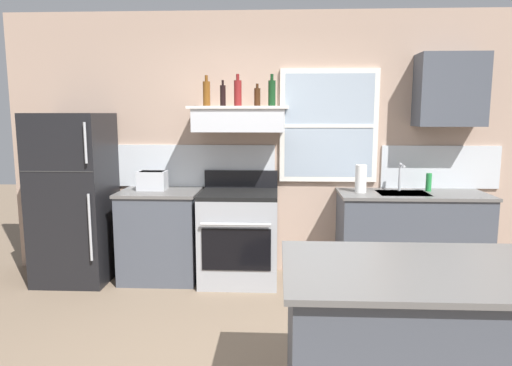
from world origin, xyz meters
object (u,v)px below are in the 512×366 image
(bottle_balsamic_dark, at_px, (223,95))
(bottle_red_label_wine, at_px, (238,93))
(bottle_amber_wine, at_px, (207,93))
(bottle_dark_green_wine, at_px, (272,93))
(paper_towel_roll, at_px, (361,179))
(stove_range, at_px, (239,236))
(bottle_brown_stout, at_px, (257,97))
(toaster, at_px, (152,180))
(kitchen_island, at_px, (417,351))
(dish_soap_bottle, at_px, (429,182))
(refrigerator, at_px, (74,198))

(bottle_balsamic_dark, distance_m, bottle_red_label_wine, 0.16)
(bottle_amber_wine, xyz_separation_m, bottle_dark_green_wine, (0.64, -0.03, 0.00))
(bottle_amber_wine, height_order, paper_towel_roll, bottle_amber_wine)
(stove_range, distance_m, bottle_brown_stout, 1.39)
(bottle_red_label_wine, xyz_separation_m, bottle_brown_stout, (0.18, 0.10, -0.04))
(toaster, distance_m, bottle_red_label_wine, 1.23)
(paper_towel_roll, xyz_separation_m, kitchen_island, (-0.08, -2.24, -0.59))
(bottle_balsamic_dark, relative_size, dish_soap_bottle, 1.39)
(bottle_brown_stout, bearing_deg, kitchen_island, -68.29)
(refrigerator, xyz_separation_m, bottle_balsamic_dark, (1.49, 0.11, 1.01))
(bottle_amber_wine, relative_size, bottle_balsamic_dark, 1.20)
(bottle_balsamic_dark, bearing_deg, bottle_brown_stout, 10.19)
(kitchen_island, bearing_deg, paper_towel_roll, 87.84)
(bottle_amber_wine, relative_size, bottle_brown_stout, 1.37)
(bottle_brown_stout, relative_size, kitchen_island, 0.16)
(bottle_amber_wine, xyz_separation_m, paper_towel_roll, (1.52, -0.09, -0.83))
(toaster, xyz_separation_m, bottle_balsamic_dark, (0.72, 0.00, 0.84))
(bottle_red_label_wine, distance_m, bottle_brown_stout, 0.21)
(toaster, bearing_deg, stove_range, -5.60)
(bottle_red_label_wine, height_order, bottle_dark_green_wine, bottle_dark_green_wine)
(refrigerator, bearing_deg, bottle_dark_green_wine, 3.45)
(dish_soap_bottle, relative_size, kitchen_island, 0.13)
(toaster, xyz_separation_m, paper_towel_roll, (2.08, -0.05, 0.04))
(paper_towel_roll, relative_size, dish_soap_bottle, 1.50)
(bottle_amber_wine, xyz_separation_m, bottle_balsamic_dark, (0.17, -0.04, -0.02))
(toaster, bearing_deg, bottle_brown_stout, 3.46)
(bottle_red_label_wine, distance_m, kitchen_island, 2.88)
(refrigerator, height_order, toaster, refrigerator)
(bottle_brown_stout, relative_size, paper_towel_roll, 0.82)
(bottle_dark_green_wine, bearing_deg, dish_soap_bottle, 1.53)
(stove_range, distance_m, bottle_red_label_wine, 1.41)
(refrigerator, xyz_separation_m, bottle_amber_wine, (1.32, 0.15, 1.03))
(dish_soap_bottle, bearing_deg, refrigerator, -177.40)
(toaster, height_order, paper_towel_roll, paper_towel_roll)
(bottle_red_label_wine, relative_size, dish_soap_bottle, 1.70)
(bottle_brown_stout, xyz_separation_m, dish_soap_bottle, (1.71, -0.01, -0.84))
(dish_soap_bottle, bearing_deg, bottle_balsamic_dark, -178.69)
(bottle_dark_green_wine, xyz_separation_m, dish_soap_bottle, (1.56, 0.04, -0.87))
(bottle_balsamic_dark, relative_size, kitchen_island, 0.18)
(bottle_amber_wine, bearing_deg, bottle_brown_stout, 2.66)
(dish_soap_bottle, bearing_deg, toaster, -178.95)
(bottle_red_label_wine, distance_m, bottle_dark_green_wine, 0.33)
(bottle_red_label_wine, bearing_deg, paper_towel_roll, -0.65)
(bottle_red_label_wine, distance_m, paper_towel_roll, 1.46)
(bottle_dark_green_wine, relative_size, paper_towel_roll, 1.14)
(bottle_amber_wine, bearing_deg, bottle_dark_green_wine, -2.81)
(refrigerator, bearing_deg, bottle_balsamic_dark, 4.35)
(bottle_amber_wine, xyz_separation_m, dish_soap_bottle, (2.21, 0.01, -0.87))
(toaster, relative_size, bottle_balsamic_dark, 1.18)
(bottle_brown_stout, height_order, dish_soap_bottle, bottle_brown_stout)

